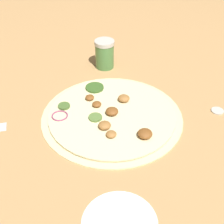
% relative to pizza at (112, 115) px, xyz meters
% --- Properties ---
extents(ground_plane, '(3.00, 3.00, 0.00)m').
position_rel_pizza_xyz_m(ground_plane, '(0.00, -0.00, -0.01)').
color(ground_plane, tan).
extents(pizza, '(0.38, 0.38, 0.03)m').
position_rel_pizza_xyz_m(pizza, '(0.00, 0.00, 0.00)').
color(pizza, beige).
rests_on(pizza, ground_plane).
extents(spice_jar, '(0.06, 0.06, 0.09)m').
position_rel_pizza_xyz_m(spice_jar, '(0.14, 0.22, 0.04)').
color(spice_jar, '#4C7F42').
rests_on(spice_jar, ground_plane).
extents(loose_cap, '(0.03, 0.03, 0.01)m').
position_rel_pizza_xyz_m(loose_cap, '(0.24, -0.16, -0.00)').
color(loose_cap, beige).
rests_on(loose_cap, ground_plane).
extents(flour_patch, '(0.15, 0.15, 0.00)m').
position_rel_pizza_xyz_m(flour_patch, '(-0.18, -0.26, -0.01)').
color(flour_patch, white).
rests_on(flour_patch, ground_plane).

